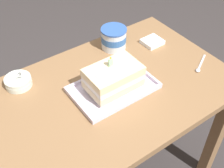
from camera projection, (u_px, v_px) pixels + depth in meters
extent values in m
cube|color=olive|center=(111.00, 91.00, 1.37)|extent=(1.14, 0.74, 0.04)
cube|color=olive|center=(217.00, 135.00, 1.67)|extent=(0.06, 0.06, 0.74)
cube|color=olive|center=(1.00, 148.00, 1.61)|extent=(0.06, 0.06, 0.74)
cube|color=olive|center=(146.00, 75.00, 2.04)|extent=(0.06, 0.06, 0.74)
cube|color=silver|center=(113.00, 89.00, 1.35)|extent=(0.38, 0.24, 0.01)
cube|color=silver|center=(129.00, 102.00, 1.28)|extent=(0.38, 0.01, 0.02)
cube|color=silver|center=(99.00, 73.00, 1.41)|extent=(0.38, 0.01, 0.02)
cube|color=silver|center=(79.00, 104.00, 1.27)|extent=(0.01, 0.22, 0.02)
cube|color=silver|center=(144.00, 71.00, 1.42)|extent=(0.01, 0.22, 0.02)
cube|color=beige|center=(113.00, 82.00, 1.33)|extent=(0.24, 0.15, 0.04)
cube|color=white|center=(113.00, 77.00, 1.30)|extent=(0.24, 0.15, 0.03)
cube|color=beige|center=(113.00, 72.00, 1.28)|extent=(0.24, 0.15, 0.04)
cube|color=white|center=(115.00, 70.00, 1.26)|extent=(0.18, 0.03, 0.00)
cube|color=#99DB9E|center=(111.00, 63.00, 1.27)|extent=(0.02, 0.01, 0.04)
ellipsoid|color=yellow|center=(111.00, 58.00, 1.25)|extent=(0.01, 0.01, 0.01)
cylinder|color=silver|center=(19.00, 83.00, 1.37)|extent=(0.12, 0.12, 0.03)
cylinder|color=silver|center=(18.00, 80.00, 1.35)|extent=(0.12, 0.12, 0.03)
cylinder|color=silver|center=(21.00, 77.00, 1.34)|extent=(0.03, 0.04, 0.05)
cylinder|color=silver|center=(19.00, 73.00, 1.35)|extent=(0.03, 0.05, 0.06)
cylinder|color=silver|center=(21.00, 74.00, 1.34)|extent=(0.01, 0.05, 0.07)
cylinder|color=white|center=(114.00, 39.00, 1.55)|extent=(0.13, 0.13, 0.11)
cylinder|color=#386BB2|center=(114.00, 38.00, 1.55)|extent=(0.13, 0.13, 0.04)
cylinder|color=#345EB0|center=(114.00, 30.00, 1.52)|extent=(0.13, 0.13, 0.01)
ellipsoid|color=silver|center=(198.00, 70.00, 1.44)|extent=(0.04, 0.03, 0.01)
cube|color=silver|center=(202.00, 62.00, 1.50)|extent=(0.12, 0.07, 0.00)
cube|color=white|center=(152.00, 42.00, 1.61)|extent=(0.10, 0.10, 0.02)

